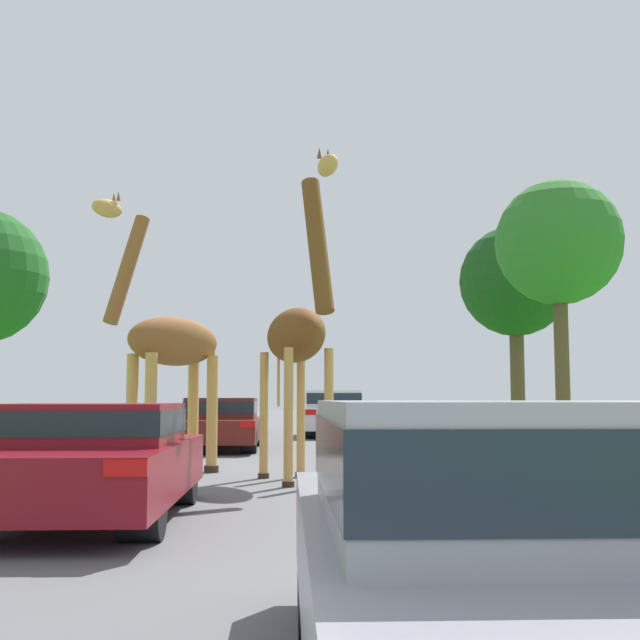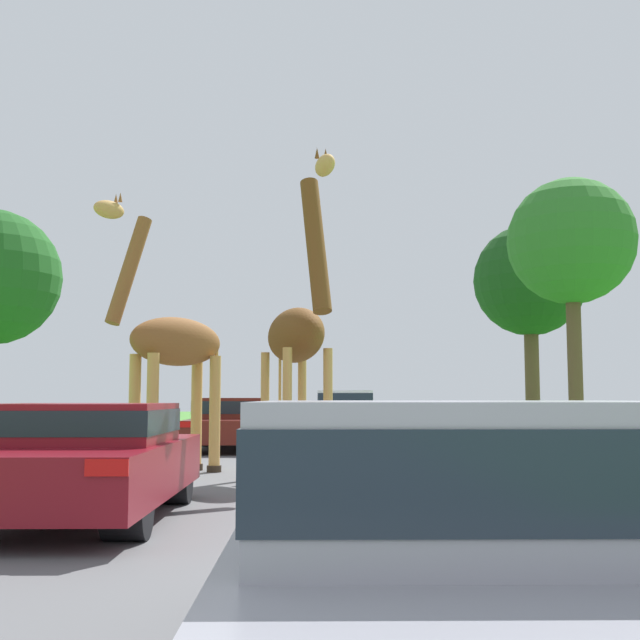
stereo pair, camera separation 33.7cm
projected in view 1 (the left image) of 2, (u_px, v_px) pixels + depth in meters
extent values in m
cube|color=#5B5B5E|center=(282.00, 434.00, 28.90)|extent=(6.75, 120.00, 0.00)
cylinder|color=tan|center=(329.00, 416.00, 12.03)|extent=(0.14, 0.14, 2.05)
cylinder|color=#2D2319|center=(329.00, 483.00, 11.93)|extent=(0.18, 0.18, 0.08)
cylinder|color=tan|center=(288.00, 417.00, 11.82)|extent=(0.14, 0.14, 2.05)
cylinder|color=#2D2319|center=(288.00, 484.00, 11.72)|extent=(0.18, 0.18, 0.08)
cylinder|color=tan|center=(301.00, 415.00, 13.31)|extent=(0.14, 0.14, 2.05)
cylinder|color=#2D2319|center=(301.00, 475.00, 13.21)|extent=(0.18, 0.18, 0.08)
cylinder|color=tan|center=(264.00, 415.00, 13.10)|extent=(0.14, 0.14, 2.05)
cylinder|color=#2D2319|center=(264.00, 476.00, 13.00)|extent=(0.18, 0.18, 0.08)
ellipsoid|color=brown|center=(295.00, 335.00, 12.69)|extent=(1.29, 2.08, 0.87)
cylinder|color=brown|center=(317.00, 245.00, 11.81)|extent=(0.53, 0.97, 2.14)
ellipsoid|color=tan|center=(328.00, 165.00, 11.50)|extent=(0.39, 0.61, 0.30)
cylinder|color=tan|center=(279.00, 373.00, 13.50)|extent=(0.05, 0.05, 1.13)
cone|color=brown|center=(328.00, 154.00, 11.70)|extent=(0.07, 0.07, 0.16)
cone|color=brown|center=(319.00, 153.00, 11.66)|extent=(0.07, 0.07, 0.16)
cylinder|color=tan|center=(150.00, 415.00, 13.14)|extent=(0.20, 0.20, 2.05)
cylinder|color=#2D2319|center=(149.00, 474.00, 13.05)|extent=(0.26, 0.26, 0.12)
cylinder|color=tan|center=(132.00, 414.00, 13.48)|extent=(0.20, 0.20, 2.05)
cylinder|color=#2D2319|center=(130.00, 473.00, 13.39)|extent=(0.26, 0.26, 0.12)
cylinder|color=tan|center=(212.00, 414.00, 14.13)|extent=(0.20, 0.20, 2.05)
cylinder|color=#2D2319|center=(211.00, 469.00, 14.03)|extent=(0.26, 0.26, 0.12)
cylinder|color=tan|center=(193.00, 413.00, 14.47)|extent=(0.20, 0.20, 2.05)
cylinder|color=#2D2319|center=(192.00, 467.00, 14.38)|extent=(0.26, 0.26, 0.12)
ellipsoid|color=brown|center=(174.00, 341.00, 13.93)|extent=(1.75, 1.79, 0.85)
cylinder|color=brown|center=(127.00, 269.00, 13.29)|extent=(0.75, 0.77, 1.90)
ellipsoid|color=tan|center=(107.00, 208.00, 13.08)|extent=(0.56, 0.57, 0.30)
cylinder|color=tan|center=(213.00, 375.00, 14.54)|extent=(0.07, 0.07, 1.13)
cone|color=brown|center=(119.00, 196.00, 13.18)|extent=(0.07, 0.07, 0.16)
cone|color=brown|center=(114.00, 197.00, 13.27)|extent=(0.07, 0.07, 0.16)
cube|color=gray|center=(545.00, 592.00, 3.08)|extent=(1.87, 4.47, 0.52)
cube|color=gray|center=(542.00, 462.00, 3.13)|extent=(1.68, 2.01, 0.47)
cube|color=#19232D|center=(542.00, 456.00, 3.13)|extent=(1.70, 2.03, 0.28)
cylinder|color=black|center=(332.00, 573.00, 4.37)|extent=(0.37, 0.69, 0.69)
cylinder|color=black|center=(602.00, 571.00, 4.43)|extent=(0.37, 0.69, 0.69)
cube|color=silver|center=(333.00, 419.00, 27.02)|extent=(1.99, 3.94, 0.70)
cube|color=silver|center=(333.00, 399.00, 27.08)|extent=(1.79, 1.77, 0.59)
cube|color=#19232D|center=(333.00, 398.00, 27.08)|extent=(1.81, 1.79, 0.36)
cube|color=red|center=(310.00, 412.00, 25.04)|extent=(0.36, 0.03, 0.17)
cube|color=red|center=(362.00, 412.00, 25.10)|extent=(0.36, 0.03, 0.17)
cylinder|color=black|center=(308.00, 426.00, 28.13)|extent=(0.40, 0.63, 0.63)
cylinder|color=black|center=(354.00, 426.00, 28.19)|extent=(0.40, 0.63, 0.63)
cylinder|color=black|center=(310.00, 429.00, 25.78)|extent=(0.40, 0.63, 0.63)
cylinder|color=black|center=(360.00, 429.00, 25.84)|extent=(0.40, 0.63, 0.63)
cube|color=#561914|center=(222.00, 429.00, 20.32)|extent=(1.88, 4.77, 0.55)
cube|color=#561914|center=(222.00, 408.00, 20.37)|extent=(1.69, 2.15, 0.52)
cube|color=#19232D|center=(222.00, 407.00, 20.38)|extent=(1.71, 2.17, 0.31)
cube|color=red|center=(179.00, 425.00, 17.93)|extent=(0.34, 0.03, 0.13)
cube|color=red|center=(248.00, 425.00, 17.99)|extent=(0.34, 0.03, 0.13)
cylinder|color=black|center=(198.00, 436.00, 21.69)|extent=(0.38, 0.57, 0.57)
cylinder|color=black|center=(254.00, 436.00, 21.75)|extent=(0.38, 0.57, 0.57)
cylinder|color=black|center=(185.00, 442.00, 18.85)|extent=(0.38, 0.57, 0.57)
cylinder|color=black|center=(249.00, 441.00, 18.91)|extent=(0.38, 0.57, 0.57)
cube|color=maroon|center=(89.00, 470.00, 8.55)|extent=(1.97, 4.28, 0.57)
cube|color=maroon|center=(90.00, 423.00, 8.60)|extent=(1.77, 1.92, 0.42)
cube|color=#19232D|center=(90.00, 421.00, 8.60)|extent=(1.79, 1.94, 0.25)
cube|color=red|center=(125.00, 468.00, 6.46)|extent=(0.35, 0.03, 0.14)
cylinder|color=black|center=(49.00, 481.00, 9.77)|extent=(0.39, 0.58, 0.58)
cylinder|color=black|center=(179.00, 481.00, 9.83)|extent=(0.39, 0.58, 0.58)
cylinder|color=black|center=(141.00, 510.00, 7.28)|extent=(0.39, 0.58, 0.58)
cube|color=black|center=(220.00, 418.00, 29.68)|extent=(1.71, 4.31, 0.57)
cube|color=black|center=(220.00, 405.00, 29.73)|extent=(1.54, 1.94, 0.44)
cube|color=#19232D|center=(220.00, 404.00, 29.73)|extent=(1.55, 1.96, 0.26)
cube|color=red|center=(194.00, 414.00, 27.51)|extent=(0.31, 0.03, 0.14)
cube|color=red|center=(235.00, 414.00, 27.57)|extent=(0.31, 0.03, 0.14)
cylinder|color=black|center=(205.00, 424.00, 30.91)|extent=(0.34, 0.65, 0.65)
cylinder|color=black|center=(240.00, 423.00, 30.97)|extent=(0.34, 0.65, 0.65)
cylinder|color=black|center=(197.00, 426.00, 28.34)|extent=(0.34, 0.65, 0.65)
cylinder|color=black|center=(236.00, 426.00, 28.39)|extent=(0.34, 0.65, 0.65)
cylinder|color=brown|center=(517.00, 363.00, 33.91)|extent=(0.60, 0.60, 5.59)
sphere|color=#194719|center=(515.00, 281.00, 34.25)|extent=(4.74, 4.74, 4.74)
cylinder|color=brown|center=(562.00, 349.00, 26.08)|extent=(0.47, 0.47, 5.80)
sphere|color=#2D7028|center=(558.00, 242.00, 26.43)|extent=(4.14, 4.14, 4.14)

